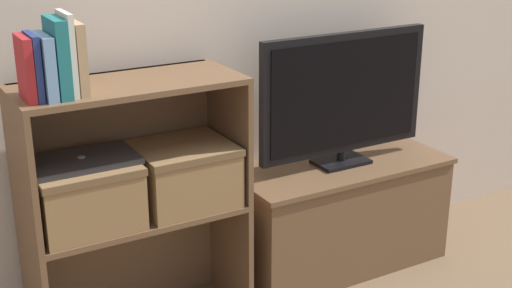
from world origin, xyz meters
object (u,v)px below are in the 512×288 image
book_skyblue (45,67)px  book_teal (58,57)px  book_ivory (67,54)px  storage_basket_right (183,171)px  book_navy (34,67)px  laptop (82,160)px  storage_basket_left (84,191)px  tv_stand (339,214)px  book_crimson (25,69)px  book_tan (77,58)px  tv (344,96)px

book_skyblue → book_teal: (0.04, -0.00, 0.02)m
book_ivory → storage_basket_right: size_ratio=0.76×
book_navy → laptop: size_ratio=0.56×
laptop → book_skyblue: bearing=-153.7°
book_navy → storage_basket_left: 0.46m
tv_stand → book_crimson: (-1.23, -0.09, 0.79)m
book_crimson → book_tan: bearing=0.0°
book_navy → book_teal: 0.08m
storage_basket_left → laptop: laptop is taller
book_crimson → book_skyblue: size_ratio=1.00×
book_teal → tv_stand: bearing=4.3°
book_ivory → laptop: (0.03, 0.05, -0.36)m
book_tan → laptop: (-0.00, 0.05, -0.35)m
book_teal → laptop: (0.06, 0.05, -0.35)m
tv → book_skyblue: 1.21m
tv_stand → storage_basket_right: 0.80m
book_navy → storage_basket_right: size_ratio=0.59×
book_crimson → book_skyblue: same height
tv → book_tan: bearing=-175.5°
tv → book_crimson: 1.26m
book_skyblue → book_teal: book_teal is taller
book_crimson → book_navy: (0.02, 0.00, 0.00)m
tv → storage_basket_right: tv is taller
book_teal → storage_basket_right: (0.41, 0.05, -0.46)m
tv → storage_basket_left: tv is taller
book_crimson → book_ivory: book_ivory is taller
book_skyblue → laptop: 0.35m
book_crimson → book_tan: book_tan is taller
book_navy → book_ivory: size_ratio=0.78×
book_skyblue → book_crimson: bearing=180.0°
book_tan → storage_basket_left: book_tan is taller
tv_stand → book_teal: book_teal is taller
book_crimson → laptop: 0.37m
book_crimson → storage_basket_right: (0.51, 0.05, -0.44)m
book_crimson → book_ivory: (0.13, 0.00, 0.03)m
tv_stand → tv: size_ratio=1.20×
book_tan → storage_basket_right: (0.36, 0.05, -0.45)m
tv_stand → book_ivory: 1.37m
tv_stand → tv: (0.00, -0.00, 0.51)m
book_crimson → laptop: (0.15, 0.05, -0.33)m
storage_basket_left → book_skyblue: bearing=-153.7°
book_navy → book_ivory: bearing=0.0°
book_skyblue → storage_basket_left: bearing=26.3°
tv → book_skyblue: size_ratio=3.95×
tv → laptop: 1.07m
book_ivory → storage_basket_left: book_ivory is taller
book_ivory → book_crimson: bearing=180.0°
tv_stand → laptop: laptop is taller
tv_stand → storage_basket_left: bearing=-178.0°
book_ivory → laptop: book_ivory is taller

